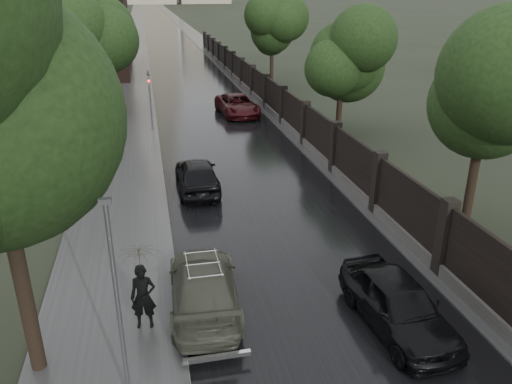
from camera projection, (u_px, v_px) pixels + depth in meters
name	position (u px, v px, depth m)	size (l,w,h in m)	color
road	(153.00, 13.00, 182.85)	(8.00, 420.00, 0.02)	black
sidewalk_left	(137.00, 13.00, 181.65)	(4.00, 420.00, 0.16)	#2D2D2D
verge_right	(169.00, 13.00, 183.92)	(3.00, 420.00, 0.08)	#2D2D2D
fence_right	(261.00, 91.00, 40.65)	(0.45, 75.72, 2.70)	#383533
tree_left_far	(91.00, 43.00, 34.74)	(4.25, 4.25, 7.39)	black
tree_right_a	(486.00, 104.00, 18.02)	(4.08, 4.08, 7.01)	black
tree_right_b	(343.00, 56.00, 30.67)	(4.08, 4.08, 7.01)	black
tree_right_c	(272.00, 32.00, 46.93)	(4.08, 4.08, 7.01)	black
lamp_post	(118.00, 305.00, 10.48)	(0.25, 0.12, 5.11)	#59595E
traffic_light	(150.00, 96.00, 32.03)	(0.16, 0.32, 4.00)	#59595E
volga_sedan	(204.00, 286.00, 14.66)	(2.00, 4.91, 1.42)	#424537
hatchback_left	(197.00, 175.00, 23.16)	(1.86, 4.61, 1.57)	black
car_right_near	(398.00, 304.00, 13.76)	(1.80, 4.48, 1.53)	black
car_right_far	(237.00, 105.00, 36.97)	(2.51, 5.44, 1.51)	black
pedestrian_umbrella	(140.00, 264.00, 13.09)	(1.21, 1.23, 2.96)	black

